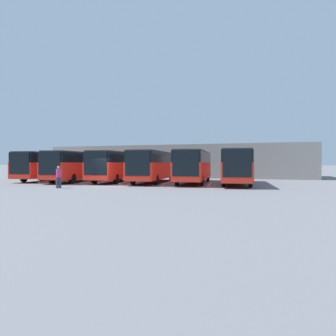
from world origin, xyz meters
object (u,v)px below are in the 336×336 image
at_px(bus_0, 236,166).
at_px(bus_3, 118,165).
at_px(bus_1, 194,165).
at_px(pedestrian, 59,176).
at_px(bus_4, 80,165).
at_px(bus_2, 154,165).
at_px(bus_5, 52,165).

xyz_separation_m(bus_0, bus_3, (12.99, -0.35, 0.00)).
height_order(bus_1, pedestrian, bus_1).
relative_size(bus_0, bus_4, 1.00).
distance_m(bus_0, bus_1, 4.35).
bearing_deg(bus_1, pedestrian, 40.31).
relative_size(bus_2, bus_3, 1.00).
height_order(bus_1, bus_5, same).
bearing_deg(bus_2, bus_0, 170.99).
xyz_separation_m(bus_2, bus_5, (12.99, 0.04, 0.00)).
bearing_deg(bus_4, bus_3, -174.59).
bearing_deg(bus_3, bus_0, 170.65).
relative_size(bus_5, pedestrian, 6.94).
bearing_deg(pedestrian, bus_0, 174.62).
bearing_deg(bus_0, bus_5, -8.16).
relative_size(bus_0, bus_2, 1.00).
bearing_deg(bus_4, bus_5, -18.28).
xyz_separation_m(bus_4, bus_5, (4.33, -0.80, 0.00)).
height_order(bus_2, bus_5, same).
relative_size(bus_0, bus_1, 1.00).
bearing_deg(bus_5, bus_0, 171.84).
distance_m(bus_1, bus_4, 13.03).
distance_m(bus_1, bus_5, 17.32).
distance_m(bus_0, pedestrian, 16.40).
xyz_separation_m(bus_3, bus_5, (8.66, 0.21, 0.00)).
height_order(bus_0, bus_3, same).
relative_size(bus_1, bus_5, 1.00).
relative_size(bus_3, pedestrian, 6.94).
distance_m(bus_3, pedestrian, 9.98).
bearing_deg(bus_5, bus_1, 173.04).
xyz_separation_m(bus_1, bus_3, (8.66, 0.04, 0.00)).
bearing_deg(pedestrian, bus_3, -132.89).
distance_m(bus_4, pedestrian, 9.83).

